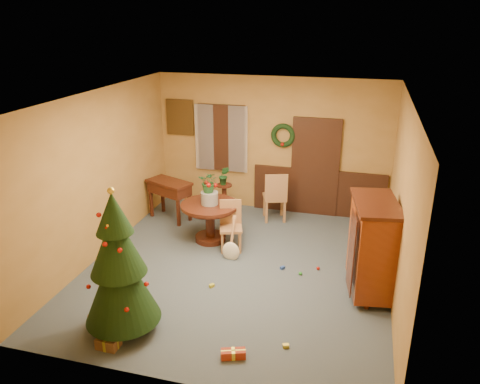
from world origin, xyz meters
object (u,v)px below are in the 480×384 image
(dining_table, at_px, (210,215))
(sideboard, at_px, (372,245))
(chair_near, at_px, (231,223))
(christmas_tree, at_px, (119,266))
(writing_desk, at_px, (169,190))

(dining_table, bearing_deg, sideboard, -19.63)
(chair_near, relative_size, christmas_tree, 0.44)
(dining_table, xyz_separation_m, writing_desk, (-1.14, 0.75, 0.11))
(chair_near, height_order, christmas_tree, christmas_tree)
(christmas_tree, distance_m, sideboard, 3.70)
(dining_table, relative_size, writing_desk, 1.04)
(chair_near, bearing_deg, dining_table, 157.81)
(dining_table, distance_m, christmas_tree, 2.94)
(chair_near, bearing_deg, christmas_tree, -105.31)
(dining_table, xyz_separation_m, chair_near, (0.46, -0.19, -0.04))
(sideboard, bearing_deg, dining_table, 160.37)
(chair_near, xyz_separation_m, writing_desk, (-1.60, 0.94, 0.14))
(dining_table, bearing_deg, christmas_tree, -95.45)
(chair_near, distance_m, writing_desk, 1.86)
(dining_table, distance_m, writing_desk, 1.37)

